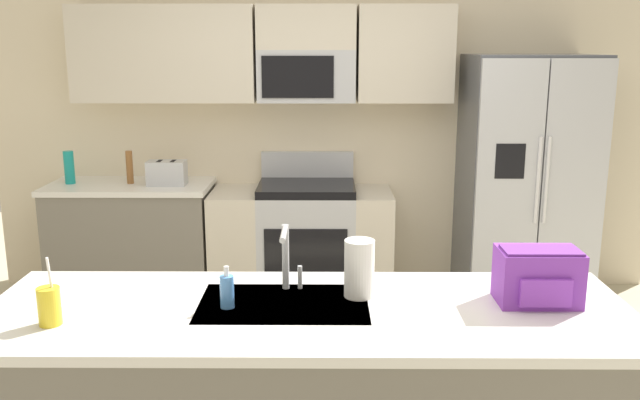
{
  "coord_description": "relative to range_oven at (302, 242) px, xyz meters",
  "views": [
    {
      "loc": [
        0.01,
        -3.14,
        1.91
      ],
      "look_at": [
        -0.02,
        0.6,
        1.05
      ],
      "focal_mm": 37.76,
      "sensor_mm": 36.0,
      "label": 1
    }
  ],
  "objects": [
    {
      "name": "kitchen_wall_unit",
      "position": [
        0.02,
        0.28,
        1.03
      ],
      "size": [
        5.2,
        0.43,
        2.6
      ],
      "color": "beige",
      "rests_on": "ground"
    },
    {
      "name": "back_counter",
      "position": [
        -1.29,
        -0.0,
        0.01
      ],
      "size": [
        1.21,
        0.63,
        0.9
      ],
      "color": "slate",
      "rests_on": "ground"
    },
    {
      "name": "range_oven",
      "position": [
        0.0,
        0.0,
        0.0
      ],
      "size": [
        1.36,
        0.61,
        1.1
      ],
      "color": "#B7BABF",
      "rests_on": "ground"
    },
    {
      "name": "refrigerator",
      "position": [
        1.66,
        -0.07,
        0.48
      ],
      "size": [
        0.9,
        0.76,
        1.85
      ],
      "color": "#4C4F54",
      "rests_on": "ground"
    },
    {
      "name": "toaster",
      "position": [
        -1.0,
        -0.05,
        0.55
      ],
      "size": [
        0.28,
        0.16,
        0.18
      ],
      "color": "#B7BABF",
      "rests_on": "back_counter"
    },
    {
      "name": "pepper_mill",
      "position": [
        -1.29,
        -0.0,
        0.58
      ],
      "size": [
        0.05,
        0.05,
        0.25
      ],
      "primitive_type": "cylinder",
      "color": "brown",
      "rests_on": "back_counter"
    },
    {
      "name": "bottle_teal",
      "position": [
        -1.74,
        -0.01,
        0.58
      ],
      "size": [
        0.07,
        0.07,
        0.25
      ],
      "primitive_type": "cylinder",
      "color": "teal",
      "rests_on": "back_counter"
    },
    {
      "name": "sink_faucet",
      "position": [
        0.01,
        -2.26,
        0.62
      ],
      "size": [
        0.09,
        0.21,
        0.28
      ],
      "color": "#B7BABF",
      "rests_on": "island_counter"
    },
    {
      "name": "drink_cup_yellow",
      "position": [
        -0.84,
        -2.62,
        0.53
      ],
      "size": [
        0.08,
        0.08,
        0.26
      ],
      "color": "yellow",
      "rests_on": "island_counter"
    },
    {
      "name": "soap_dispenser",
      "position": [
        -0.21,
        -2.45,
        0.53
      ],
      "size": [
        0.06,
        0.06,
        0.17
      ],
      "color": "#4C8CD8",
      "rests_on": "island_counter"
    },
    {
      "name": "paper_towel_roll",
      "position": [
        0.32,
        -2.32,
        0.58
      ],
      "size": [
        0.12,
        0.12,
        0.24
      ],
      "primitive_type": "cylinder",
      "color": "white",
      "rests_on": "island_counter"
    },
    {
      "name": "backpack",
      "position": [
        1.03,
        -2.39,
        0.57
      ],
      "size": [
        0.32,
        0.22,
        0.23
      ],
      "color": "purple",
      "rests_on": "island_counter"
    }
  ]
}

